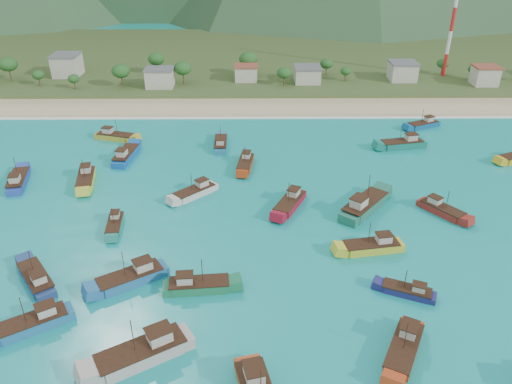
{
  "coord_description": "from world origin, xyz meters",
  "views": [
    {
      "loc": [
        0.32,
        -71.5,
        52.41
      ],
      "look_at": [
        0.97,
        18.0,
        3.0
      ],
      "focal_mm": 35.0,
      "sensor_mm": 36.0,
      "label": 1
    }
  ],
  "objects_px": {
    "boat_11": "(403,144)",
    "boat_20": "(423,125)",
    "boat_18": "(34,324)",
    "boat_26": "(115,137)",
    "boat_24": "(37,279)",
    "boat_13": "(198,286)",
    "boat_19": "(372,247)",
    "boat_5": "(143,353)",
    "boat_10": "(132,278)",
    "boat_22": "(245,164)",
    "boat_0": "(408,292)",
    "boat_28": "(290,204)",
    "radio_tower": "(455,7)",
    "boat_29": "(115,225)",
    "boat_14": "(18,181)",
    "boat_21": "(195,192)",
    "boat_16": "(442,210)",
    "boat_27": "(404,349)",
    "boat_2": "(364,206)",
    "boat_1": "(86,179)",
    "boat_12": "(221,144)",
    "boat_4": "(126,156)"
  },
  "relations": [
    {
      "from": "boat_10",
      "to": "boat_26",
      "type": "bearing_deg",
      "value": -16.35
    },
    {
      "from": "boat_5",
      "to": "boat_13",
      "type": "bearing_deg",
      "value": -53.24
    },
    {
      "from": "boat_19",
      "to": "boat_24",
      "type": "distance_m",
      "value": 57.21
    },
    {
      "from": "boat_2",
      "to": "boat_11",
      "type": "xyz_separation_m",
      "value": [
        16.28,
        31.84,
        -0.21
      ]
    },
    {
      "from": "boat_11",
      "to": "boat_28",
      "type": "bearing_deg",
      "value": 122.83
    },
    {
      "from": "boat_10",
      "to": "boat_13",
      "type": "xyz_separation_m",
      "value": [
        10.98,
        -1.93,
        -0.11
      ]
    },
    {
      "from": "boat_18",
      "to": "boat_26",
      "type": "xyz_separation_m",
      "value": [
        -5.1,
        70.31,
        -0.02
      ]
    },
    {
      "from": "boat_24",
      "to": "boat_13",
      "type": "bearing_deg",
      "value": -41.4
    },
    {
      "from": "boat_11",
      "to": "boat_20",
      "type": "bearing_deg",
      "value": -45.55
    },
    {
      "from": "boat_2",
      "to": "boat_24",
      "type": "relative_size",
      "value": 1.25
    },
    {
      "from": "boat_10",
      "to": "boat_18",
      "type": "relative_size",
      "value": 1.07
    },
    {
      "from": "boat_22",
      "to": "boat_27",
      "type": "bearing_deg",
      "value": 117.96
    },
    {
      "from": "boat_19",
      "to": "boat_24",
      "type": "height_order",
      "value": "boat_19"
    },
    {
      "from": "boat_11",
      "to": "boat_28",
      "type": "relative_size",
      "value": 1.09
    },
    {
      "from": "boat_24",
      "to": "boat_29",
      "type": "distance_m",
      "value": 18.84
    },
    {
      "from": "boat_5",
      "to": "boat_22",
      "type": "bearing_deg",
      "value": -42.96
    },
    {
      "from": "boat_1",
      "to": "boat_26",
      "type": "relative_size",
      "value": 1.03
    },
    {
      "from": "boat_16",
      "to": "boat_27",
      "type": "height_order",
      "value": "boat_27"
    },
    {
      "from": "boat_29",
      "to": "boat_26",
      "type": "bearing_deg",
      "value": -82.77
    },
    {
      "from": "boat_4",
      "to": "boat_14",
      "type": "distance_m",
      "value": 24.88
    },
    {
      "from": "boat_24",
      "to": "boat_11",
      "type": "bearing_deg",
      "value": -1.18
    },
    {
      "from": "radio_tower",
      "to": "boat_29",
      "type": "height_order",
      "value": "radio_tower"
    },
    {
      "from": "boat_10",
      "to": "boat_1",
      "type": "bearing_deg",
      "value": -5.61
    },
    {
      "from": "boat_12",
      "to": "boat_18",
      "type": "relative_size",
      "value": 0.94
    },
    {
      "from": "boat_14",
      "to": "boat_21",
      "type": "height_order",
      "value": "boat_14"
    },
    {
      "from": "boat_28",
      "to": "boat_18",
      "type": "bearing_deg",
      "value": 67.08
    },
    {
      "from": "boat_13",
      "to": "boat_29",
      "type": "xyz_separation_m",
      "value": [
        -17.73,
        18.55,
        -0.23
      ]
    },
    {
      "from": "boat_14",
      "to": "boat_18",
      "type": "height_order",
      "value": "boat_14"
    },
    {
      "from": "boat_26",
      "to": "boat_27",
      "type": "height_order",
      "value": "boat_27"
    },
    {
      "from": "boat_5",
      "to": "boat_10",
      "type": "height_order",
      "value": "boat_5"
    },
    {
      "from": "boat_24",
      "to": "boat_4",
      "type": "bearing_deg",
      "value": 47.86
    },
    {
      "from": "boat_26",
      "to": "boat_2",
      "type": "bearing_deg",
      "value": 73.61
    },
    {
      "from": "boat_20",
      "to": "boat_27",
      "type": "relative_size",
      "value": 0.89
    },
    {
      "from": "boat_20",
      "to": "boat_24",
      "type": "distance_m",
      "value": 108.18
    },
    {
      "from": "boat_16",
      "to": "boat_1",
      "type": "bearing_deg",
      "value": -48.17
    },
    {
      "from": "boat_18",
      "to": "boat_5",
      "type": "bearing_deg",
      "value": -141.19
    },
    {
      "from": "boat_4",
      "to": "boat_16",
      "type": "relative_size",
      "value": 1.23
    },
    {
      "from": "boat_22",
      "to": "boat_29",
      "type": "height_order",
      "value": "boat_22"
    },
    {
      "from": "boat_0",
      "to": "boat_10",
      "type": "distance_m",
      "value": 44.39
    },
    {
      "from": "boat_12",
      "to": "boat_21",
      "type": "xyz_separation_m",
      "value": [
        -4.03,
        -25.8,
        0.01
      ]
    },
    {
      "from": "boat_0",
      "to": "boat_28",
      "type": "height_order",
      "value": "boat_28"
    },
    {
      "from": "boat_10",
      "to": "boat_22",
      "type": "distance_m",
      "value": 46.75
    },
    {
      "from": "boat_18",
      "to": "boat_24",
      "type": "height_order",
      "value": "boat_18"
    },
    {
      "from": "boat_11",
      "to": "boat_22",
      "type": "distance_m",
      "value": 42.11
    },
    {
      "from": "boat_19",
      "to": "boat_20",
      "type": "xyz_separation_m",
      "value": [
        27.22,
        59.78,
        -0.1
      ]
    },
    {
      "from": "boat_11",
      "to": "boat_19",
      "type": "bearing_deg",
      "value": 147.78
    },
    {
      "from": "boat_19",
      "to": "boat_20",
      "type": "height_order",
      "value": "boat_19"
    },
    {
      "from": "boat_1",
      "to": "boat_26",
      "type": "distance_m",
      "value": 24.91
    },
    {
      "from": "boat_4",
      "to": "boat_10",
      "type": "distance_m",
      "value": 49.06
    },
    {
      "from": "boat_2",
      "to": "boat_21",
      "type": "relative_size",
      "value": 1.37
    }
  ]
}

